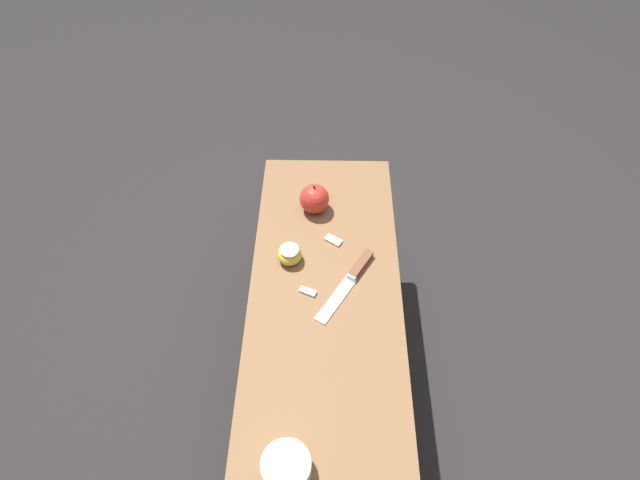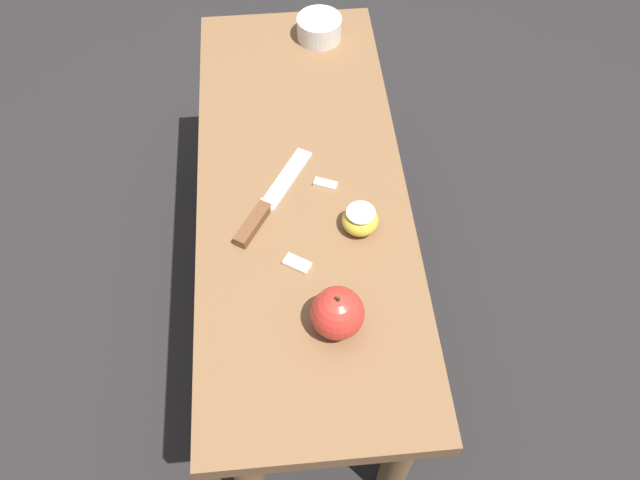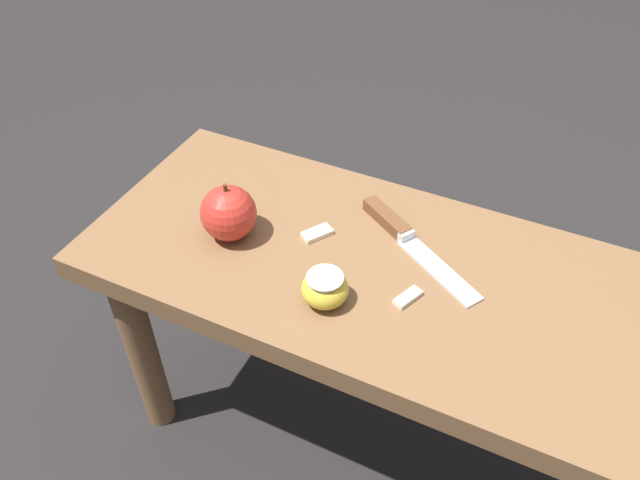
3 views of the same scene
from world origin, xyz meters
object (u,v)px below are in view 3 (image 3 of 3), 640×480
object	(u,v)px
knife	(402,233)
apple_whole	(228,213)
apple_cut	(325,289)
wooden_bench	(420,316)

from	to	relation	value
knife	apple_whole	bearing A→B (deg)	-123.77
knife	apple_cut	distance (m)	0.18
wooden_bench	apple_cut	size ratio (longest dim) A/B	15.78
wooden_bench	apple_cut	distance (m)	0.18
apple_whole	wooden_bench	bearing A→B (deg)	6.57
wooden_bench	apple_whole	xyz separation A→B (m)	(-0.31, -0.04, 0.12)
knife	apple_whole	distance (m)	0.27
knife	apple_cut	bearing A→B (deg)	-74.78
wooden_bench	knife	size ratio (longest dim) A/B	4.53
knife	apple_cut	size ratio (longest dim) A/B	3.49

